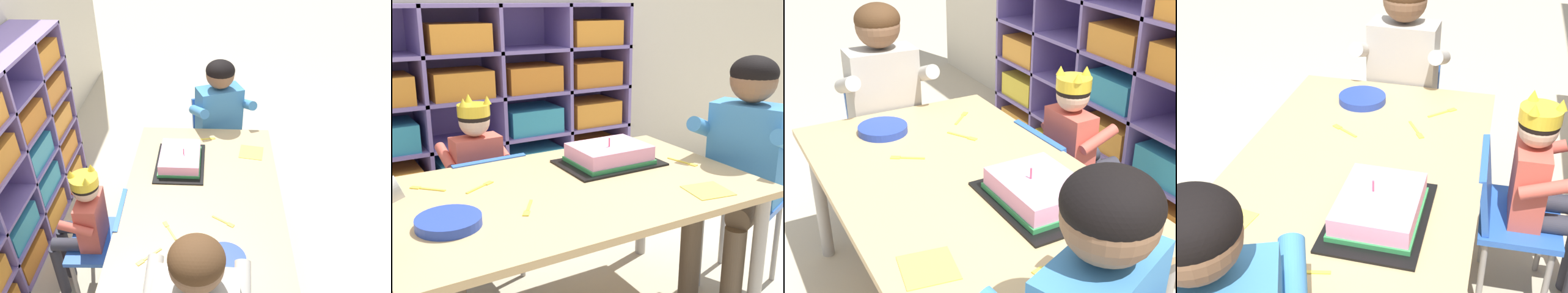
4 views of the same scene
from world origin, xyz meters
TOP-DOWN VIEW (x-y plane):
  - storage_cubby_shelf at (-0.19, 1.16)m, footprint 2.45×0.34m
  - activity_table at (0.00, 0.00)m, footprint 1.33×0.84m
  - classroom_chair_blue at (-0.15, 0.52)m, footprint 0.35×0.31m
  - child_with_crown at (-0.15, 0.62)m, footprint 0.30×0.31m
  - classroom_chair_guest_side at (0.86, -0.07)m, footprint 0.42×0.40m
  - guest_at_table_side at (0.75, -0.11)m, footprint 0.49×0.47m
  - birthday_cake_on_tray at (0.26, 0.14)m, footprint 0.39×0.28m
  - paper_plate_stack at (-0.46, -0.11)m, footprint 0.19×0.19m
  - paper_napkin_square at (0.40, -0.29)m, footprint 0.16×0.16m
  - fork_by_napkin at (-0.21, -0.11)m, footprint 0.08×0.11m
  - fork_scattered_mid_table at (-0.27, 0.15)m, footprint 0.12×0.08m
  - fork_near_cake_tray at (0.54, -0.00)m, footprint 0.05×0.14m
  - fork_near_child_seat at (-0.45, 0.23)m, footprint 0.11×0.11m

SIDE VIEW (x-z plane):
  - classroom_chair_blue at x=-0.15m, z-range 0.08..0.68m
  - classroom_chair_guest_side at x=0.86m, z-range 0.08..0.77m
  - child_with_crown at x=-0.15m, z-range 0.11..0.95m
  - activity_table at x=0.00m, z-range 0.23..0.83m
  - storage_cubby_shelf at x=-0.19m, z-range -0.05..1.17m
  - paper_napkin_square at x=0.40m, z-range 0.60..0.60m
  - fork_by_napkin at x=-0.21m, z-range 0.60..0.60m
  - fork_scattered_mid_table at x=-0.27m, z-range 0.60..0.60m
  - fork_near_cake_tray at x=0.54m, z-range 0.60..0.60m
  - fork_near_child_seat at x=-0.45m, z-range 0.60..0.60m
  - paper_plate_stack at x=-0.46m, z-range 0.60..0.63m
  - birthday_cake_on_tray at x=0.26m, z-range 0.57..0.69m
  - guest_at_table_side at x=0.75m, z-range 0.12..1.15m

